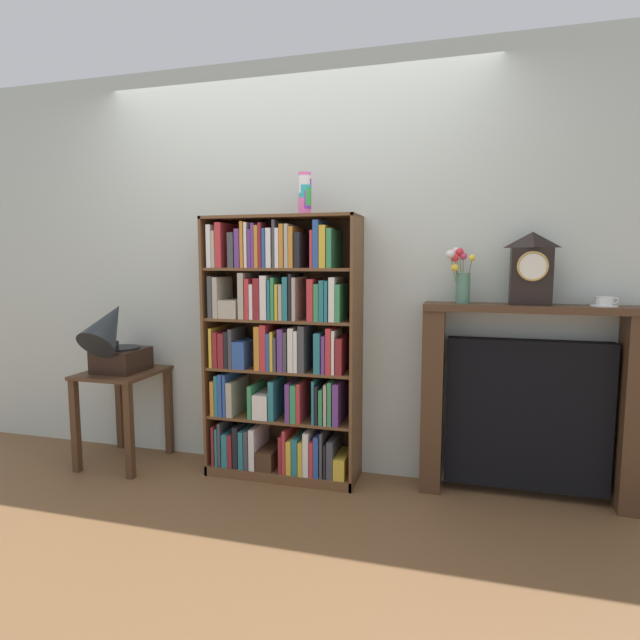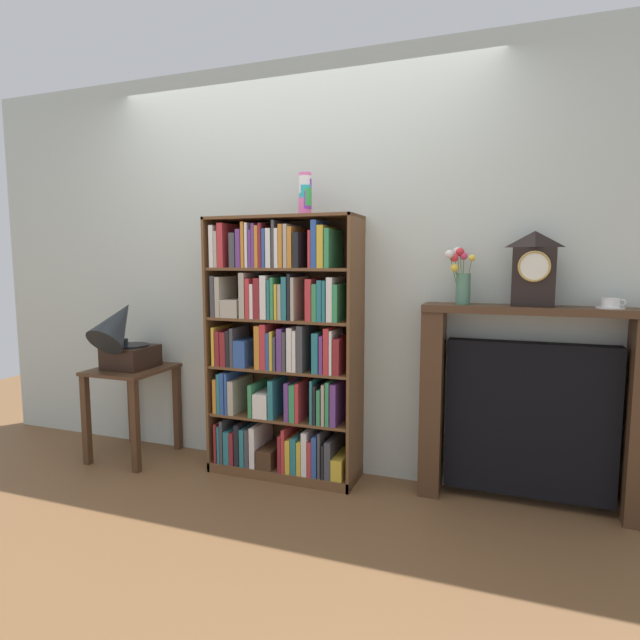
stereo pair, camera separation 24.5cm
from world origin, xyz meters
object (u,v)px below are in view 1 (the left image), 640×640
cup_stack (305,194)px  bookshelf (281,355)px  side_table_left (123,394)px  teacup_with_saucer (604,302)px  gramophone (113,339)px  mantel_clock (531,268)px  flower_vase (461,277)px  fireplace_mantel (527,404)px

cup_stack → bookshelf: bearing=179.0°
bookshelf → side_table_left: bearing=-175.6°
teacup_with_saucer → gramophone: bearing=-175.7°
mantel_clock → flower_vase: bearing=179.8°
bookshelf → gramophone: bearing=-171.9°
side_table_left → gramophone: gramophone is taller
bookshelf → mantel_clock: 1.53m
fireplace_mantel → side_table_left: bearing=-176.3°
flower_vase → teacup_with_saucer: flower_vase is taller
gramophone → fireplace_mantel: (2.54, 0.24, -0.31)m
side_table_left → teacup_with_saucer: (2.90, 0.14, 0.67)m
bookshelf → flower_vase: bearing=3.2°
side_table_left → bookshelf: bearing=4.4°
gramophone → fireplace_mantel: 2.57m
cup_stack → mantel_clock: 1.35m
side_table_left → flower_vase: flower_vase is taller
cup_stack → flower_vase: 1.03m
mantel_clock → fireplace_mantel: bearing=59.8°
cup_stack → teacup_with_saucer: 1.76m
cup_stack → fireplace_mantel: 1.76m
cup_stack → gramophone: (-1.25, -0.15, -0.89)m
mantel_clock → teacup_with_saucer: mantel_clock is taller
gramophone → mantel_clock: mantel_clock is taller
mantel_clock → flower_vase: (-0.37, 0.00, -0.05)m
side_table_left → teacup_with_saucer: 2.98m
gramophone → flower_vase: size_ratio=1.65×
flower_vase → teacup_with_saucer: 0.75m
cup_stack → teacup_with_saucer: size_ratio=1.79×
gramophone → flower_vase: 2.21m
teacup_with_saucer → cup_stack: bearing=-177.8°
bookshelf → fireplace_mantel: (1.45, 0.08, -0.23)m
cup_stack → mantel_clock: (1.27, 0.06, -0.43)m
gramophone → side_table_left: bearing=90.0°
bookshelf → side_table_left: bookshelf is taller
bookshelf → gramophone: bookshelf is taller
cup_stack → flower_vase: (0.90, 0.06, -0.48)m
mantel_clock → teacup_with_saucer: bearing=0.4°
fireplace_mantel → teacup_with_saucer: size_ratio=8.39×
cup_stack → gramophone: cup_stack is taller
teacup_with_saucer → side_table_left: bearing=-177.1°
side_table_left → fireplace_mantel: size_ratio=0.54×
cup_stack → gramophone: bearing=-173.0°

